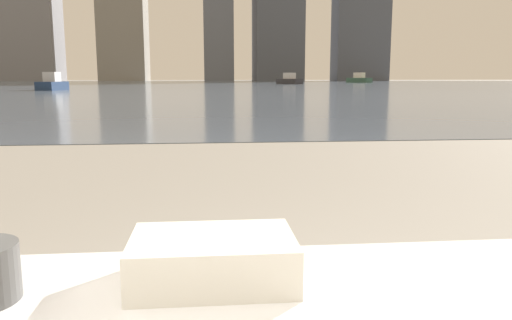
{
  "coord_description": "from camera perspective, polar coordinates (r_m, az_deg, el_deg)",
  "views": [
    {
      "loc": [
        -0.14,
        0.1,
        0.91
      ],
      "look_at": [
        0.07,
        2.19,
        0.56
      ],
      "focal_mm": 35.0,
      "sensor_mm": 36.0,
      "label": 1
    }
  ],
  "objects": [
    {
      "name": "towel_stack",
      "position": [
        0.87,
        -4.95,
        -11.2
      ],
      "size": [
        0.28,
        0.19,
        0.08
      ],
      "color": "silver",
      "rests_on": "bathtub"
    },
    {
      "name": "harbor_boat_4",
      "position": [
        37.96,
        -22.24,
        8.08
      ],
      "size": [
        1.41,
        3.4,
        1.24
      ],
      "color": "navy",
      "rests_on": "harbor_water"
    },
    {
      "name": "harbor_boat_2",
      "position": [
        83.91,
        11.71,
        9.05
      ],
      "size": [
        3.54,
        4.45,
        1.62
      ],
      "color": "#335647",
      "rests_on": "harbor_water"
    },
    {
      "name": "skyline_tower_1",
      "position": [
        119.84,
        -14.91,
        14.35
      ],
      "size": [
        10.14,
        10.93,
        23.49
      ],
      "color": "gray",
      "rests_on": "ground_plane"
    },
    {
      "name": "harbor_water",
      "position": [
        61.91,
        -5.5,
        8.59
      ],
      "size": [
        180.0,
        110.0,
        0.01
      ],
      "color": "slate",
      "rests_on": "ground_plane"
    },
    {
      "name": "harbor_boat_1",
      "position": [
        65.37,
        3.83,
        9.1
      ],
      "size": [
        3.11,
        3.98,
        1.44
      ],
      "color": "#2D2D33",
      "rests_on": "harbor_water"
    }
  ]
}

